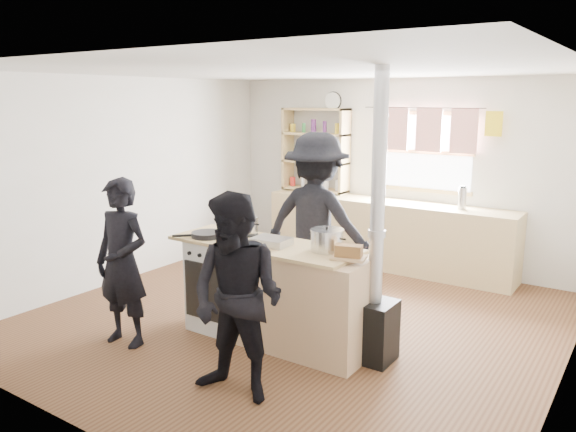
% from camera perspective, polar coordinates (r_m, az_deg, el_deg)
% --- Properties ---
extents(ground, '(5.00, 5.00, 0.01)m').
position_cam_1_polar(ground, '(5.93, 0.81, -10.38)').
color(ground, brown).
rests_on(ground, ground).
extents(back_counter, '(3.40, 0.55, 0.90)m').
position_cam_1_polar(back_counter, '(7.66, 9.95, -1.81)').
color(back_counter, tan).
rests_on(back_counter, ground).
extents(shelving_unit, '(1.00, 0.28, 1.20)m').
position_cam_1_polar(shelving_unit, '(8.14, 2.79, 6.75)').
color(shelving_unit, tan).
rests_on(shelving_unit, back_counter).
extents(thermos, '(0.10, 0.10, 0.27)m').
position_cam_1_polar(thermos, '(7.21, 17.28, 1.72)').
color(thermos, silver).
rests_on(thermos, back_counter).
extents(cooking_island, '(1.97, 0.64, 0.93)m').
position_cam_1_polar(cooking_island, '(5.26, -1.15, -7.85)').
color(cooking_island, silver).
rests_on(cooking_island, ground).
extents(skillet_greens, '(0.42, 0.42, 0.05)m').
position_cam_1_polar(skillet_greens, '(5.45, -8.24, -1.84)').
color(skillet_greens, black).
rests_on(skillet_greens, cooking_island).
extents(roast_tray, '(0.34, 0.26, 0.07)m').
position_cam_1_polar(roast_tray, '(5.10, -1.70, -2.55)').
color(roast_tray, silver).
rests_on(roast_tray, cooking_island).
extents(stockpot_stove, '(0.23, 0.23, 0.19)m').
position_cam_1_polar(stockpot_stove, '(5.54, -4.25, -0.95)').
color(stockpot_stove, silver).
rests_on(stockpot_stove, cooking_island).
extents(stockpot_counter, '(0.29, 0.29, 0.22)m').
position_cam_1_polar(stockpot_counter, '(4.91, 3.99, -2.45)').
color(stockpot_counter, silver).
rests_on(stockpot_counter, cooking_island).
extents(bread_board, '(0.32, 0.27, 0.12)m').
position_cam_1_polar(bread_board, '(4.69, 6.19, -3.76)').
color(bread_board, tan).
rests_on(bread_board, cooking_island).
extents(flue_heater, '(0.35, 0.35, 2.50)m').
position_cam_1_polar(flue_heater, '(4.88, 8.82, -7.37)').
color(flue_heater, black).
rests_on(flue_heater, ground).
extents(person_near_left, '(0.60, 0.43, 1.55)m').
position_cam_1_polar(person_near_left, '(5.33, -16.48, -4.57)').
color(person_near_left, black).
rests_on(person_near_left, ground).
extents(person_near_right, '(0.82, 0.66, 1.58)m').
position_cam_1_polar(person_near_right, '(4.21, -5.17, -8.33)').
color(person_near_right, black).
rests_on(person_near_right, ground).
extents(person_far, '(1.27, 0.79, 1.90)m').
position_cam_1_polar(person_far, '(5.95, 2.93, -0.67)').
color(person_far, black).
rests_on(person_far, ground).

